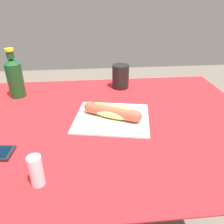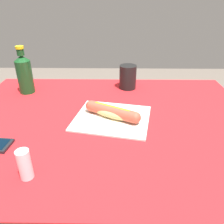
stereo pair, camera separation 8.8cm
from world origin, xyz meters
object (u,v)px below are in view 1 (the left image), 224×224
at_px(soda_bottle, 15,77).
at_px(hot_dog, 112,112).
at_px(salt_shaker, 36,171).
at_px(drinking_cup, 121,77).

bearing_deg(soda_bottle, hot_dog, 148.56).
bearing_deg(salt_shaker, soda_bottle, -71.02).
xyz_separation_m(hot_dog, soda_bottle, (0.43, -0.26, 0.07)).
distance_m(hot_dog, drinking_cup, 0.33).
height_order(soda_bottle, drinking_cup, soda_bottle).
bearing_deg(drinking_cup, hot_dog, 76.81).
height_order(hot_dog, soda_bottle, soda_bottle).
xyz_separation_m(soda_bottle, salt_shaker, (-0.20, 0.58, -0.05)).
bearing_deg(drinking_cup, soda_bottle, 6.98).
bearing_deg(salt_shaker, drinking_cup, -115.05).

